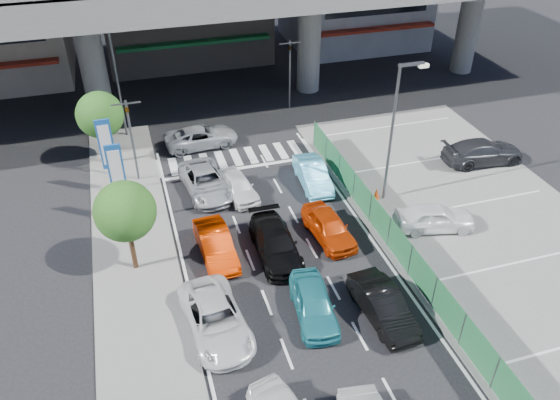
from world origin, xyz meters
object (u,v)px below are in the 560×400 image
object	(u,v)px
taxi_orange_left	(216,245)
kei_truck_front_right	(313,175)
tree_near	(125,212)
hatch_black_mid_right	(383,305)
traffic_light_right	(290,58)
traffic_light_left	(129,121)
crossing_wagon_silver	(201,137)
signboard_far	(107,147)
taxi_teal_mid	(314,304)
sedan_white_mid_left	(216,319)
wagon_silver_front_left	(206,182)
traffic_cone	(376,193)
taxi_orange_right	(329,227)
sedan_black_mid	(275,243)
signboard_near	(117,173)
street_lamp_left	(118,69)
sedan_white_front_mid	(238,186)
parked_sedan_dgrey	(483,152)
tree_far	(100,115)
parked_sedan_white	(435,217)

from	to	relation	value
taxi_orange_left	kei_truck_front_right	bearing A→B (deg)	32.09
tree_near	hatch_black_mid_right	distance (m)	12.06
kei_truck_front_right	traffic_light_right	bearing A→B (deg)	83.29
traffic_light_left	crossing_wagon_silver	distance (m)	6.31
traffic_light_left	signboard_far	bearing A→B (deg)	-144.30
taxi_teal_mid	sedan_white_mid_left	bearing A→B (deg)	-177.99
tree_near	wagon_silver_front_left	bearing A→B (deg)	51.65
hatch_black_mid_right	tree_near	bearing A→B (deg)	143.67
traffic_light_right	taxi_teal_mid	bearing A→B (deg)	-104.78
traffic_cone	taxi_orange_right	bearing A→B (deg)	-147.36
tree_near	taxi_orange_left	bearing A→B (deg)	-2.44
sedan_white_mid_left	sedan_black_mid	size ratio (longest dim) A/B	1.04
traffic_light_right	sedan_black_mid	xyz separation A→B (m)	(-5.78, -15.91, -3.25)
traffic_light_right	hatch_black_mid_right	size ratio (longest dim) A/B	1.24
signboard_near	kei_truck_front_right	world-z (taller)	signboard_near
wagon_silver_front_left	taxi_orange_left	bearing A→B (deg)	-101.99
street_lamp_left	taxi_orange_left	bearing A→B (deg)	-77.22
traffic_light_left	tree_near	size ratio (longest dim) A/B	1.08
sedan_white_front_mid	parked_sedan_dgrey	world-z (taller)	parked_sedan_dgrey
signboard_near	kei_truck_front_right	size ratio (longest dim) A/B	1.12
signboard_near	hatch_black_mid_right	xyz separation A→B (m)	(10.14, -10.26, -2.37)
tree_near	taxi_orange_right	bearing A→B (deg)	-2.47
street_lamp_left	taxi_orange_right	xyz separation A→B (m)	(9.04, -14.42, -4.08)
sedan_white_mid_left	taxi_orange_right	bearing A→B (deg)	28.46
signboard_near	sedan_white_front_mid	xyz separation A→B (m)	(6.36, 0.69, -2.43)
street_lamp_left	sedan_black_mid	xyz separation A→B (m)	(6.05, -14.91, -4.08)
signboard_far	sedan_black_mid	size ratio (longest dim) A/B	0.99
tree_far	traffic_cone	size ratio (longest dim) A/B	6.92
crossing_wagon_silver	parked_sedan_white	xyz separation A→B (m)	(10.08, -12.50, 0.11)
tree_near	sedan_white_mid_left	distance (m)	6.37
traffic_light_left	wagon_silver_front_left	bearing A→B (deg)	-32.97
kei_truck_front_right	parked_sedan_white	bearing A→B (deg)	-48.38
signboard_near	tree_far	xyz separation A→B (m)	(-0.60, 6.51, 0.32)
parked_sedan_dgrey	signboard_near	bearing A→B (deg)	93.65
traffic_light_left	taxi_teal_mid	world-z (taller)	traffic_light_left
hatch_black_mid_right	tree_far	bearing A→B (deg)	118.53
sedan_white_mid_left	hatch_black_mid_right	world-z (taller)	same
sedan_black_mid	sedan_white_mid_left	bearing A→B (deg)	-132.07
parked_sedan_white	wagon_silver_front_left	bearing A→B (deg)	70.33
tree_far	parked_sedan_dgrey	world-z (taller)	tree_far
street_lamp_left	parked_sedan_dgrey	distance (m)	23.62
traffic_light_left	wagon_silver_front_left	distance (m)	5.44
signboard_far	sedan_black_mid	distance (m)	11.03
tree_near	signboard_far	bearing A→B (deg)	94.90
kei_truck_front_right	parked_sedan_dgrey	xyz separation A→B (m)	(11.02, -0.70, 0.11)
hatch_black_mid_right	traffic_light_left	bearing A→B (deg)	118.54
kei_truck_front_right	parked_sedan_white	size ratio (longest dim) A/B	1.00
signboard_far	tree_near	bearing A→B (deg)	-85.10
sedan_white_mid_left	wagon_silver_front_left	size ratio (longest dim) A/B	1.02
traffic_light_right	taxi_orange_right	world-z (taller)	traffic_light_right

